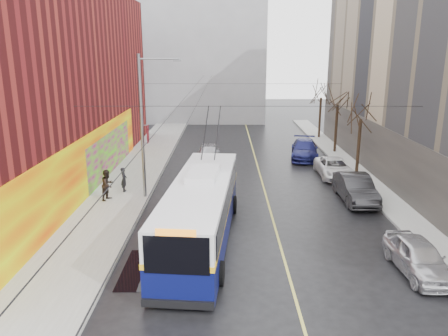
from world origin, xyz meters
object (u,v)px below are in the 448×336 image
(trolleybus, at_px, (201,210))
(pedestrian_b, at_px, (108,185))
(tree_near, at_px, (362,109))
(following_car, at_px, (209,153))
(streetlight_pole, at_px, (144,124))
(tree_mid, at_px, (338,96))
(tree_far, at_px, (321,90))
(parked_car_a, at_px, (418,257))
(parked_car_b, at_px, (355,188))
(parked_car_d, at_px, (305,149))
(parked_car_c, at_px, (334,168))
(pedestrian_a, at_px, (124,180))

(trolleybus, distance_m, pedestrian_b, 8.49)
(tree_near, relative_size, following_car, 1.36)
(streetlight_pole, bearing_deg, tree_mid, 40.65)
(tree_far, relative_size, parked_car_a, 1.52)
(trolleybus, bearing_deg, parked_car_b, 37.84)
(tree_mid, bearing_deg, streetlight_pole, -139.35)
(parked_car_d, bearing_deg, parked_car_c, -69.21)
(parked_car_b, relative_size, pedestrian_b, 2.62)
(tree_mid, distance_m, trolleybus, 22.85)
(streetlight_pole, xyz_separation_m, trolleybus, (3.78, -6.49, -3.19))
(streetlight_pole, bearing_deg, trolleybus, -59.81)
(tree_far, bearing_deg, following_car, -137.29)
(trolleybus, bearing_deg, streetlight_pole, 125.14)
(parked_car_c, height_order, parked_car_d, parked_car_d)
(parked_car_a, bearing_deg, streetlight_pole, 141.15)
(tree_near, distance_m, following_car, 12.74)
(trolleybus, xyz_separation_m, pedestrian_b, (-6.12, 5.86, -0.54))
(trolleybus, bearing_deg, tree_near, 52.67)
(following_car, height_order, pedestrian_a, pedestrian_a)
(tree_near, distance_m, parked_car_b, 7.91)
(parked_car_a, height_order, parked_car_b, parked_car_b)
(trolleybus, xyz_separation_m, parked_car_c, (9.36, 11.56, -0.97))
(tree_near, relative_size, parked_car_a, 1.48)
(tree_mid, relative_size, trolleybus, 0.52)
(streetlight_pole, bearing_deg, parked_car_d, 42.20)
(pedestrian_a, xyz_separation_m, pedestrian_b, (-0.63, -1.66, 0.15))
(streetlight_pole, xyz_separation_m, tree_far, (15.14, 20.00, 0.30))
(streetlight_pole, xyz_separation_m, tree_near, (15.14, 6.00, 0.13))
(trolleybus, relative_size, parked_car_b, 2.52)
(parked_car_c, xyz_separation_m, pedestrian_a, (-14.85, -4.04, 0.27))
(tree_near, distance_m, parked_car_d, 7.13)
(tree_near, xyz_separation_m, parked_car_d, (-3.20, 4.82, -4.17))
(tree_near, distance_m, parked_car_a, 16.34)
(parked_car_b, bearing_deg, pedestrian_b, -179.34)
(tree_far, distance_m, trolleybus, 29.04)
(tree_near, relative_size, trolleybus, 0.50)
(streetlight_pole, relative_size, tree_near, 1.41)
(parked_car_c, relative_size, pedestrian_b, 2.57)
(following_car, bearing_deg, parked_car_b, -46.61)
(tree_near, relative_size, tree_far, 0.97)
(tree_near, xyz_separation_m, parked_car_a, (-2.00, -15.65, -4.24))
(tree_mid, distance_m, pedestrian_a, 21.11)
(tree_mid, distance_m, pedestrian_b, 22.55)
(tree_mid, bearing_deg, parked_car_d, -145.78)
(parked_car_d, relative_size, pedestrian_b, 2.89)
(parked_car_b, bearing_deg, trolleybus, -147.16)
(tree_near, bearing_deg, tree_mid, 90.00)
(tree_near, xyz_separation_m, trolleybus, (-11.36, -12.49, -3.32))
(parked_car_d, relative_size, following_car, 1.19)
(parked_car_c, relative_size, pedestrian_a, 3.04)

